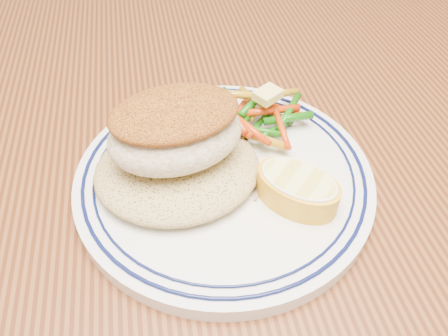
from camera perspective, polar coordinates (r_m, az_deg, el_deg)
dining_table at (r=0.45m, az=0.32°, el=-12.84°), size 1.50×0.90×0.75m
plate at (r=0.38m, az=-0.00°, el=-1.11°), size 0.26×0.26×0.02m
rice_pilaf at (r=0.37m, az=-6.13°, el=0.24°), size 0.14×0.12×0.03m
fish_fillet at (r=0.35m, az=-6.40°, el=4.99°), size 0.12×0.09×0.05m
vegetable_pile at (r=0.41m, az=4.00°, el=6.90°), size 0.10×0.10×0.03m
butter_pat at (r=0.41m, az=5.74°, el=9.50°), size 0.03×0.03×0.01m
lemon_wedge at (r=0.35m, az=9.58°, el=-2.59°), size 0.09×0.09×0.03m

